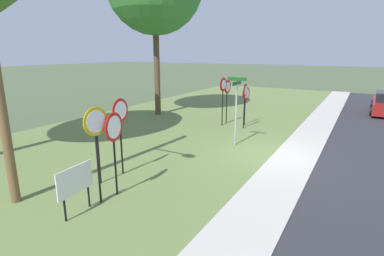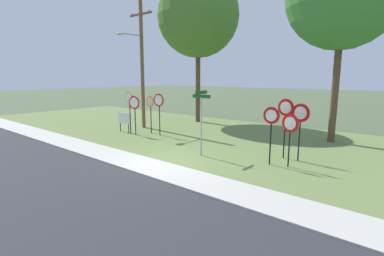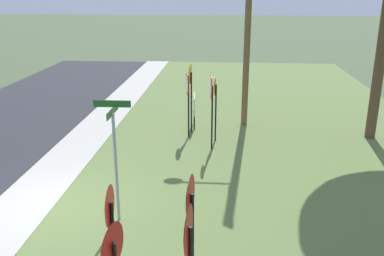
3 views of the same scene
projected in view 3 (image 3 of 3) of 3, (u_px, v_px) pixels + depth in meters
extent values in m
plane|color=#4C5B3D|center=(54.00, 208.00, 10.58)|extent=(160.00, 160.00, 0.00)
cube|color=#BCB7AD|center=(23.00, 206.00, 10.63)|extent=(44.00, 1.60, 0.06)
cube|color=olive|center=(298.00, 217.00, 10.13)|extent=(44.00, 12.00, 0.04)
cylinder|color=black|center=(212.00, 118.00, 14.00)|extent=(0.06, 0.06, 2.18)
cylinder|color=red|center=(211.00, 88.00, 13.68)|extent=(0.76, 0.10, 0.76)
cylinder|color=white|center=(211.00, 88.00, 13.68)|extent=(0.59, 0.06, 0.59)
cylinder|color=black|center=(189.00, 110.00, 15.22)|extent=(0.06, 0.06, 2.03)
cylinder|color=red|center=(187.00, 84.00, 14.93)|extent=(0.78, 0.18, 0.79)
cylinder|color=white|center=(187.00, 84.00, 14.93)|extent=(0.61, 0.13, 0.62)
cylinder|color=black|center=(191.00, 103.00, 15.71)|extent=(0.06, 0.06, 2.28)
cylinder|color=gold|center=(190.00, 74.00, 15.37)|extent=(0.73, 0.07, 0.73)
cylinder|color=white|center=(190.00, 74.00, 15.37)|extent=(0.57, 0.04, 0.57)
cylinder|color=black|center=(216.00, 113.00, 14.84)|extent=(0.06, 0.06, 2.04)
cylinder|color=orange|center=(215.00, 86.00, 14.54)|extent=(0.67, 0.05, 0.67)
cylinder|color=white|center=(214.00, 86.00, 14.54)|extent=(0.52, 0.03, 0.52)
cone|color=red|center=(111.00, 247.00, 5.93)|extent=(0.72, 0.17, 0.73)
cone|color=silver|center=(110.00, 247.00, 5.93)|extent=(0.49, 0.11, 0.50)
cone|color=red|center=(109.00, 206.00, 6.51)|extent=(0.67, 0.06, 0.67)
cone|color=white|center=(108.00, 206.00, 6.51)|extent=(0.46, 0.04, 0.46)
cone|color=red|center=(188.00, 232.00, 5.76)|extent=(0.77, 0.09, 0.77)
cone|color=white|center=(186.00, 232.00, 5.76)|extent=(0.52, 0.05, 0.52)
cone|color=red|center=(190.00, 198.00, 6.30)|extent=(0.73, 0.10, 0.73)
cone|color=white|center=(188.00, 198.00, 6.30)|extent=(0.50, 0.06, 0.50)
cylinder|color=#9EA0A8|center=(116.00, 169.00, 9.58)|extent=(0.07, 0.07, 2.57)
cylinder|color=#9EA0A8|center=(113.00, 114.00, 9.17)|extent=(0.09, 0.09, 0.03)
cube|color=#19511E|center=(113.00, 111.00, 9.15)|extent=(0.96, 0.03, 0.15)
cube|color=#19511E|center=(112.00, 104.00, 9.10)|extent=(0.03, 0.82, 0.15)
cylinder|color=brown|center=(248.00, 14.00, 15.62)|extent=(0.24, 0.24, 8.57)
cylinder|color=black|center=(194.00, 117.00, 17.00)|extent=(0.05, 0.05, 0.55)
cylinder|color=black|center=(194.00, 123.00, 16.27)|extent=(0.05, 0.05, 0.55)
cube|color=white|center=(194.00, 104.00, 16.44)|extent=(1.10, 0.12, 0.70)
cylinder|color=brown|center=(382.00, 49.00, 14.48)|extent=(0.36, 0.36, 6.43)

